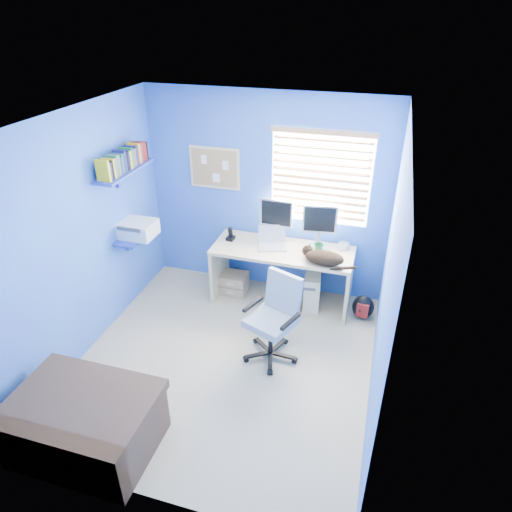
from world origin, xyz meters
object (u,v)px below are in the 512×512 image
(tower_pc, at_px, (312,288))
(office_chair, at_px, (274,328))
(laptop, at_px, (273,239))
(desk, at_px, (282,275))
(cat, at_px, (324,258))

(tower_pc, relative_size, office_chair, 0.48)
(laptop, bearing_deg, desk, -23.45)
(cat, height_order, tower_pc, cat)
(tower_pc, bearing_deg, laptop, 175.18)
(laptop, xyz_separation_m, office_chair, (0.29, -1.02, -0.50))
(cat, bearing_deg, tower_pc, 144.66)
(cat, bearing_deg, office_chair, -91.51)
(cat, bearing_deg, laptop, -175.07)
(desk, bearing_deg, office_chair, -81.30)
(cat, relative_size, tower_pc, 0.98)
(tower_pc, bearing_deg, office_chair, -109.38)
(cat, distance_m, tower_pc, 0.66)
(desk, xyz_separation_m, office_chair, (0.15, -1.01, -0.02))
(laptop, xyz_separation_m, tower_pc, (0.51, 0.02, -0.62))
(office_chair, bearing_deg, tower_pc, 77.67)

